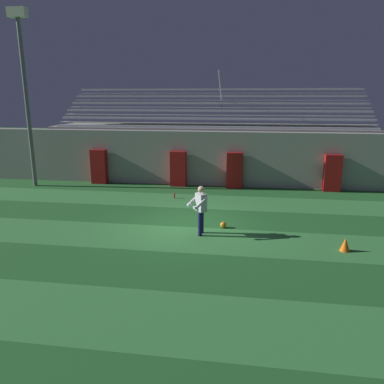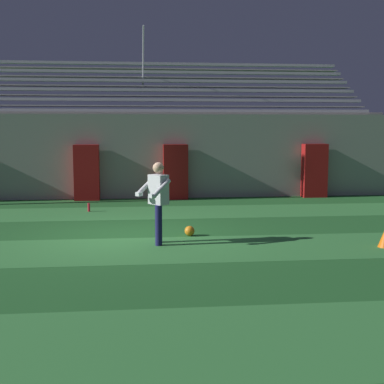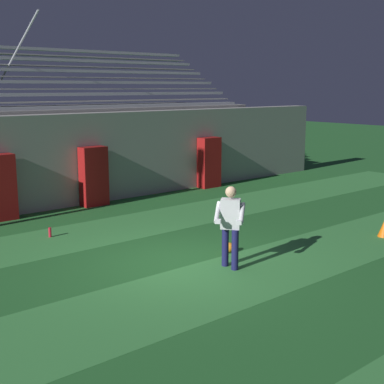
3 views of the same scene
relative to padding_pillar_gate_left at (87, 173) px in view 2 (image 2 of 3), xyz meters
name	(u,v)px [view 2 (image 2 of 3)]	position (x,y,z in m)	size (l,w,h in m)	color
ground_plane	(130,235)	(1.45, -5.95, -0.91)	(80.00, 80.00, 0.00)	#236028
turf_stripe_near	(126,345)	(1.45, -11.95, -0.90)	(28.00, 2.29, 0.01)	#38843D
turf_stripe_mid	(130,250)	(1.45, -7.38, -0.90)	(28.00, 2.29, 0.01)	#38843D
turf_stripe_far	(131,213)	(1.45, -2.81, -0.90)	(28.00, 2.29, 0.01)	#38843D
back_wall	(131,156)	(1.45, 0.55, 0.49)	(24.00, 0.60, 2.80)	#999691
padding_pillar_gate_left	(87,173)	(0.00, 0.00, 0.00)	(0.81, 0.44, 1.81)	maroon
padding_pillar_gate_right	(175,172)	(2.90, 0.00, 0.00)	(0.81, 0.44, 1.81)	maroon
padding_pillar_far_right	(314,171)	(7.64, 0.00, 0.00)	(0.81, 0.44, 1.81)	maroon
bleacher_stand	(132,150)	(1.45, 3.24, 0.61)	(18.00, 4.75, 5.83)	#999691
goalkeeper	(158,198)	(2.02, -6.89, 0.05)	(0.73, 0.74, 1.67)	#19194C
soccer_ball	(190,231)	(2.74, -6.12, -0.80)	(0.22, 0.22, 0.22)	orange
water_bottle	(89,207)	(0.25, -2.45, -0.79)	(0.07, 0.07, 0.24)	red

